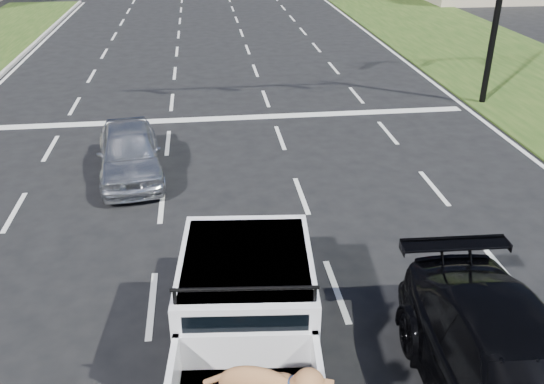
{
  "coord_description": "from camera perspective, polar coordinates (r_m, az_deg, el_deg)",
  "views": [
    {
      "loc": [
        -0.59,
        -8.76,
        6.72
      ],
      "look_at": [
        0.75,
        2.0,
        1.18
      ],
      "focal_mm": 38.0,
      "sensor_mm": 36.0,
      "label": 1
    }
  ],
  "objects": [
    {
      "name": "silver_sedan",
      "position": [
        15.86,
        -13.96,
        3.88
      ],
      "size": [
        2.14,
        4.21,
        1.38
      ],
      "primitive_type": "imported",
      "rotation": [
        0.0,
        0.0,
        0.13
      ],
      "color": "silver",
      "rests_on": "ground"
    },
    {
      "name": "road_markings",
      "position": [
        16.74,
        -4.47,
        3.33
      ],
      "size": [
        17.75,
        60.0,
        0.01
      ],
      "color": "silver",
      "rests_on": "ground"
    },
    {
      "name": "ground",
      "position": [
        11.05,
        -2.61,
        -10.4
      ],
      "size": [
        160.0,
        160.0,
        0.0
      ],
      "primitive_type": "plane",
      "color": "black",
      "rests_on": "ground"
    },
    {
      "name": "pickup_truck",
      "position": [
        8.32,
        -2.53,
        -16.07
      ],
      "size": [
        2.63,
        5.99,
        2.18
      ],
      "rotation": [
        0.0,
        0.0,
        -0.09
      ],
      "color": "black",
      "rests_on": "ground"
    }
  ]
}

